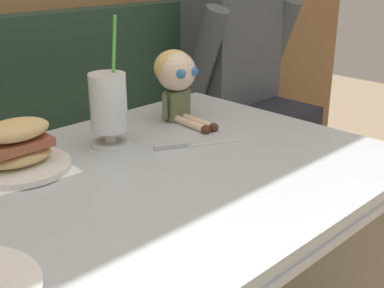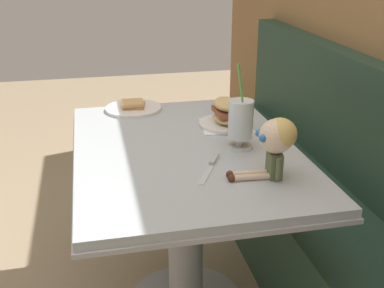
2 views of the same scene
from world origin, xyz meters
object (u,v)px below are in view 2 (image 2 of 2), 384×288
(milkshake_glass, at_px, (241,122))
(sandwich_plate, at_px, (226,115))
(butter_knife, at_px, (212,163))
(seated_doll, at_px, (276,139))
(toast_plate, at_px, (133,108))

(milkshake_glass, bearing_deg, sandwich_plate, 176.85)
(butter_knife, relative_size, seated_doll, 0.98)
(toast_plate, bearing_deg, sandwich_plate, 50.82)
(butter_knife, bearing_deg, toast_plate, -162.59)
(milkshake_glass, distance_m, seated_doll, 0.26)
(toast_plate, xyz_separation_m, milkshake_glass, (0.52, 0.34, 0.09))
(toast_plate, relative_size, seated_doll, 1.13)
(toast_plate, xyz_separation_m, sandwich_plate, (0.28, 0.35, 0.03))
(toast_plate, height_order, sandwich_plate, sandwich_plate)
(milkshake_glass, bearing_deg, seated_doll, 7.46)
(butter_knife, height_order, seated_doll, seated_doll)
(milkshake_glass, bearing_deg, butter_knife, -48.45)
(sandwich_plate, relative_size, seated_doll, 0.99)
(sandwich_plate, bearing_deg, seated_doll, 2.41)
(butter_knife, bearing_deg, milkshake_glass, 131.55)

